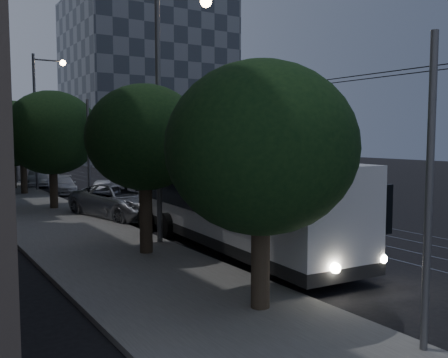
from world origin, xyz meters
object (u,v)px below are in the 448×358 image
car_white_d (50,175)px  streetlamp_near (168,88)px  trolleybus (227,199)px  car_white_a (103,190)px  car_white_b (63,185)px  car_white_c (40,178)px  streetlamp_far (41,109)px  pickup_silver (122,201)px

car_white_d → streetlamp_near: streetlamp_near is taller
trolleybus → car_white_d: trolleybus is taller
car_white_a → car_white_b: 4.98m
car_white_a → streetlamp_near: bearing=-75.1°
car_white_a → car_white_d: (0.00, 13.97, 0.02)m
trolleybus → car_white_c: 26.54m
car_white_b → car_white_c: bearing=103.9°
trolleybus → car_white_a: size_ratio=3.33×
streetlamp_near → streetlamp_far: streetlamp_far is taller
car_white_d → streetlamp_far: streetlamp_far is taller
pickup_silver → streetlamp_far: 15.66m
pickup_silver → trolleybus: bearing=-96.0°
car_white_b → streetlamp_far: bearing=120.2°
car_white_a → streetlamp_near: size_ratio=0.40×
pickup_silver → car_white_b: bearing=75.8°
car_white_d → car_white_a: bearing=-74.5°
car_white_c → car_white_d: size_ratio=1.11×
car_white_a → pickup_silver: bearing=-78.0°
car_white_b → streetlamp_near: (-1.02, -19.06, 5.26)m
car_white_b → streetlamp_far: size_ratio=0.42×
trolleybus → car_white_b: size_ratio=3.08×
pickup_silver → car_white_a: 7.70m
pickup_silver → streetlamp_far: bearing=79.3°
car_white_c → car_white_d: 3.55m
trolleybus → car_white_a: (0.65, 15.74, -1.11)m
trolleybus → streetlamp_near: (-1.63, 1.50, 4.10)m
car_white_a → car_white_d: car_white_d is taller
trolleybus → pickup_silver: (-0.95, 8.21, -0.91)m
car_white_a → streetlamp_far: bearing=130.1°
car_white_b → streetlamp_near: size_ratio=0.43×
pickup_silver → car_white_c: (0.06, 18.30, -0.14)m
car_white_a → car_white_c: (-1.54, 10.77, 0.07)m
car_white_d → streetlamp_far: (-2.09, -6.73, 5.36)m
trolleybus → car_white_a: 15.79m
trolleybus → streetlamp_near: 4.65m
trolleybus → streetlamp_far: bearing=97.3°
trolleybus → streetlamp_far: (-1.44, 22.97, 4.27)m
trolleybus → pickup_silver: bearing=100.3°
trolleybus → car_white_b: (-0.61, 20.56, -1.17)m
car_white_b → streetlamp_far: streetlamp_far is taller
car_white_d → trolleybus: bearing=-75.7°
trolleybus → streetlamp_near: bearing=141.0°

